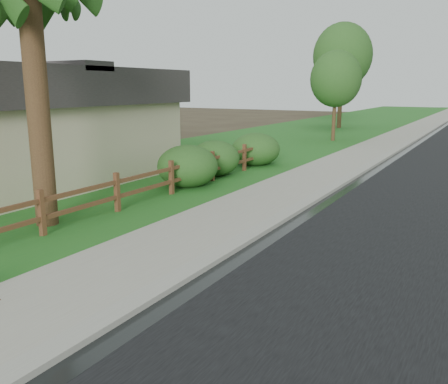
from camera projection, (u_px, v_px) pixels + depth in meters
The scene contains 13 objects.
ground at pixel (54, 335), 6.40m from camera, with size 120.00×120.00×0.00m, color #36291D.
curb at pixel (430, 130), 35.76m from camera, with size 0.40×90.00×0.12m, color gray.
wet_gutter at pixel (435, 131), 35.59m from camera, with size 0.50×90.00×0.00m, color black.
sidewalk at pixel (412, 130), 36.39m from camera, with size 2.20×90.00×0.10m, color gray.
grass_strip at pixel (386, 129), 37.33m from camera, with size 1.60×90.00×0.06m, color #1B5E20.
lawn_near at pixel (323, 126), 39.87m from camera, with size 9.00×90.00×0.04m, color #1B5E20.
ranch_fence at pixel (146, 183), 13.43m from camera, with size 0.12×16.92×1.10m.
boulder at pixel (185, 178), 15.64m from camera, with size 1.05×0.79×0.70m, color brown.
shrub_b at pixel (188, 166), 15.69m from camera, with size 2.02×2.02×1.41m, color #1F4A1A.
shrub_c at pixel (215, 158), 17.67m from camera, with size 1.86×1.86×1.34m, color #1F4A1A.
shrub_d at pixel (256, 149), 19.98m from camera, with size 2.05×2.05×1.40m, color #1F4A1A.
tree_near_left at pixel (336, 79), 28.38m from camera, with size 3.06×3.06×5.43m.
tree_mid_left at pixel (343, 56), 36.98m from camera, with size 4.58×4.58×8.19m.
Camera 1 is at (4.91, -3.89, 3.29)m, focal length 38.00 mm.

